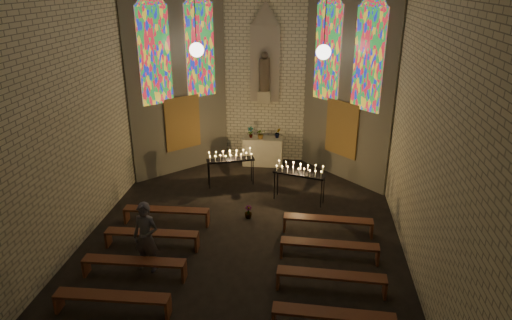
% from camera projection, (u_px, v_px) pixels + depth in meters
% --- Properties ---
extents(floor, '(12.00, 12.00, 0.00)m').
position_uv_depth(floor, '(240.00, 247.00, 11.34)').
color(floor, black).
rests_on(floor, ground).
extents(room, '(8.22, 12.43, 7.00)m').
position_uv_depth(room, '(256.00, 72.00, 13.05)').
color(room, beige).
rests_on(room, ground).
extents(altar, '(1.40, 0.60, 1.00)m').
position_uv_depth(altar, '(263.00, 151.00, 16.17)').
color(altar, '#B1AC90').
rests_on(altar, ground).
extents(flower_vase_left, '(0.23, 0.17, 0.41)m').
position_uv_depth(flower_vase_left, '(251.00, 132.00, 15.92)').
color(flower_vase_left, '#4C723F').
rests_on(flower_vase_left, altar).
extents(flower_vase_center, '(0.39, 0.37, 0.35)m').
position_uv_depth(flower_vase_center, '(261.00, 134.00, 15.85)').
color(flower_vase_center, '#4C723F').
rests_on(flower_vase_center, altar).
extents(flower_vase_right, '(0.24, 0.21, 0.36)m').
position_uv_depth(flower_vase_right, '(278.00, 133.00, 15.92)').
color(flower_vase_right, '#4C723F').
rests_on(flower_vase_right, altar).
extents(aisle_flower_pot, '(0.25, 0.25, 0.37)m').
position_uv_depth(aisle_flower_pot, '(248.00, 212.00, 12.65)').
color(aisle_flower_pot, '#4C723F').
rests_on(aisle_flower_pot, ground).
extents(votive_stand_left, '(1.54, 0.83, 1.10)m').
position_uv_depth(votive_stand_left, '(230.00, 157.00, 14.39)').
color(votive_stand_left, black).
rests_on(votive_stand_left, ground).
extents(votive_stand_right, '(1.58, 0.77, 1.13)m').
position_uv_depth(votive_stand_right, '(299.00, 171.00, 13.32)').
color(votive_stand_right, black).
rests_on(votive_stand_right, ground).
extents(pew_left_0, '(2.31, 0.39, 0.44)m').
position_uv_depth(pew_left_0, '(166.00, 212.00, 12.31)').
color(pew_left_0, '#552A18').
rests_on(pew_left_0, ground).
extents(pew_right_0, '(2.31, 0.39, 0.44)m').
position_uv_depth(pew_right_0, '(328.00, 221.00, 11.84)').
color(pew_right_0, '#552A18').
rests_on(pew_right_0, ground).
extents(pew_left_1, '(2.31, 0.39, 0.44)m').
position_uv_depth(pew_left_1, '(152.00, 235.00, 11.21)').
color(pew_left_1, '#552A18').
rests_on(pew_left_1, ground).
extents(pew_right_1, '(2.31, 0.39, 0.44)m').
position_uv_depth(pew_right_1, '(329.00, 246.00, 10.74)').
color(pew_right_1, '#552A18').
rests_on(pew_right_1, ground).
extents(pew_left_2, '(2.31, 0.39, 0.44)m').
position_uv_depth(pew_left_2, '(134.00, 263.00, 10.10)').
color(pew_left_2, '#552A18').
rests_on(pew_left_2, ground).
extents(pew_right_2, '(2.31, 0.39, 0.44)m').
position_uv_depth(pew_right_2, '(331.00, 277.00, 9.63)').
color(pew_right_2, '#552A18').
rests_on(pew_right_2, ground).
extents(pew_left_3, '(2.31, 0.39, 0.44)m').
position_uv_depth(pew_left_3, '(112.00, 298.00, 9.00)').
color(pew_left_3, '#552A18').
rests_on(pew_left_3, ground).
extents(pew_right_3, '(2.31, 0.39, 0.44)m').
position_uv_depth(pew_right_3, '(333.00, 316.00, 8.53)').
color(pew_right_3, '#552A18').
rests_on(pew_right_3, ground).
extents(visitor, '(0.67, 0.51, 1.67)m').
position_uv_depth(visitor, '(146.00, 237.00, 10.21)').
color(visitor, '#4C4A54').
rests_on(visitor, ground).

